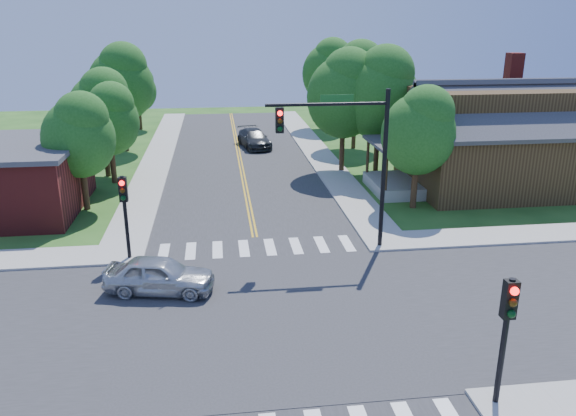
{
  "coord_description": "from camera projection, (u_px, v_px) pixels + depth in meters",
  "views": [
    {
      "loc": [
        -1.61,
        -17.53,
        9.98
      ],
      "look_at": [
        1.32,
        5.32,
        2.2
      ],
      "focal_mm": 35.0,
      "sensor_mm": 36.0,
      "label": 1
    }
  ],
  "objects": [
    {
      "name": "ground",
      "position": [
        270.0,
        316.0,
        19.85
      ],
      "size": [
        100.0,
        100.0,
        0.0
      ],
      "primitive_type": "plane",
      "color": "#255119",
      "rests_on": "ground"
    },
    {
      "name": "road_ns",
      "position": [
        270.0,
        315.0,
        19.85
      ],
      "size": [
        10.0,
        90.0,
        0.04
      ],
      "primitive_type": "cube",
      "color": "#2D2D30",
      "rests_on": "ground"
    },
    {
      "name": "road_ew",
      "position": [
        270.0,
        315.0,
        19.85
      ],
      "size": [
        90.0,
        10.0,
        0.04
      ],
      "primitive_type": "cube",
      "color": "#2D2D30",
      "rests_on": "ground"
    },
    {
      "name": "intersection_patch",
      "position": [
        270.0,
        316.0,
        19.85
      ],
      "size": [
        10.2,
        10.2,
        0.06
      ],
      "primitive_type": "cube",
      "color": "#2D2D30",
      "rests_on": "ground"
    },
    {
      "name": "sidewalk_ne",
      "position": [
        488.0,
        179.0,
        36.6
      ],
      "size": [
        40.0,
        40.0,
        0.14
      ],
      "color": "#9E9B93",
      "rests_on": "ground"
    },
    {
      "name": "crosswalk_north",
      "position": [
        257.0,
        248.0,
        25.67
      ],
      "size": [
        8.85,
        2.0,
        0.01
      ],
      "color": "white",
      "rests_on": "ground"
    },
    {
      "name": "centerline",
      "position": [
        270.0,
        315.0,
        19.84
      ],
      "size": [
        0.3,
        90.0,
        0.01
      ],
      "color": "gold",
      "rests_on": "ground"
    },
    {
      "name": "signal_mast_ne",
      "position": [
        347.0,
        145.0,
        24.03
      ],
      "size": [
        5.3,
        0.42,
        7.2
      ],
      "color": "black",
      "rests_on": "ground"
    },
    {
      "name": "signal_pole_se",
      "position": [
        507.0,
        319.0,
        14.39
      ],
      "size": [
        0.34,
        0.42,
        3.8
      ],
      "color": "black",
      "rests_on": "ground"
    },
    {
      "name": "signal_pole_nw",
      "position": [
        124.0,
        202.0,
        23.57
      ],
      "size": [
        0.34,
        0.42,
        3.8
      ],
      "color": "black",
      "rests_on": "ground"
    },
    {
      "name": "house_ne",
      "position": [
        495.0,
        135.0,
        33.99
      ],
      "size": [
        13.05,
        8.8,
        7.11
      ],
      "color": "#312111",
      "rests_on": "ground"
    },
    {
      "name": "tree_e_a",
      "position": [
        420.0,
        129.0,
        29.81
      ],
      "size": [
        3.99,
        3.79,
        6.78
      ],
      "color": "#382314",
      "rests_on": "ground"
    },
    {
      "name": "tree_e_b",
      "position": [
        381.0,
        90.0,
        36.23
      ],
      "size": [
        5.02,
        4.77,
        8.53
      ],
      "color": "#382314",
      "rests_on": "ground"
    },
    {
      "name": "tree_e_c",
      "position": [
        357.0,
        78.0,
        43.81
      ],
      "size": [
        5.03,
        4.78,
        8.56
      ],
      "color": "#382314",
      "rests_on": "ground"
    },
    {
      "name": "tree_e_d",
      "position": [
        330.0,
        69.0,
        52.02
      ],
      "size": [
        4.97,
        4.72,
        8.44
      ],
      "color": "#382314",
      "rests_on": "ground"
    },
    {
      "name": "tree_w_a",
      "position": [
        80.0,
        133.0,
        29.6
      ],
      "size": [
        3.82,
        3.62,
        6.49
      ],
      "color": "#382314",
      "rests_on": "ground"
    },
    {
      "name": "tree_w_b",
      "position": [
        102.0,
        106.0,
        36.02
      ],
      "size": [
        4.21,
        3.99,
        7.15
      ],
      "color": "#382314",
      "rests_on": "ground"
    },
    {
      "name": "tree_w_c",
      "position": [
        122.0,
        80.0,
        42.85
      ],
      "size": [
        4.95,
        4.71,
        8.42
      ],
      "color": "#382314",
      "rests_on": "ground"
    },
    {
      "name": "tree_w_d",
      "position": [
        138.0,
        88.0,
        52.09
      ],
      "size": [
        3.48,
        3.31,
        5.92
      ],
      "color": "#382314",
      "rests_on": "ground"
    },
    {
      "name": "tree_house",
      "position": [
        345.0,
        91.0,
        36.8
      ],
      "size": [
        4.9,
        4.66,
        8.33
      ],
      "color": "#382314",
      "rests_on": "ground"
    },
    {
      "name": "tree_bldg",
      "position": [
        109.0,
        117.0,
        34.65
      ],
      "size": [
        3.78,
        3.59,
        6.43
      ],
      "color": "#382314",
      "rests_on": "ground"
    },
    {
      "name": "car_silver",
      "position": [
        160.0,
        276.0,
        21.32
      ],
      "size": [
        3.31,
        4.81,
        1.42
      ],
      "primitive_type": "imported",
      "rotation": [
        0.0,
        0.0,
        1.37
      ],
      "color": "#B9BDC1",
      "rests_on": "ground"
    },
    {
      "name": "car_dgrey",
      "position": [
        254.0,
        139.0,
        45.6
      ],
      "size": [
        3.8,
        5.64,
        1.42
      ],
      "primitive_type": "imported",
      "rotation": [
        0.0,
        0.0,
        0.19
      ],
      "color": "#272A2C",
      "rests_on": "ground"
    }
  ]
}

